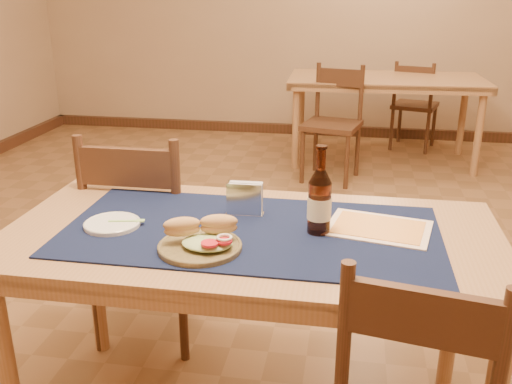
% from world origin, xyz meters
% --- Properties ---
extents(room, '(6.04, 7.04, 2.84)m').
position_xyz_m(room, '(0.00, 0.00, 1.40)').
color(room, brown).
rests_on(room, ground).
extents(main_table, '(1.60, 0.80, 0.75)m').
position_xyz_m(main_table, '(0.00, -0.80, 0.67)').
color(main_table, '#9D704A').
rests_on(main_table, ground).
extents(placemat, '(1.20, 0.60, 0.01)m').
position_xyz_m(placemat, '(0.00, -0.80, 0.75)').
color(placemat, '#0E1333').
rests_on(placemat, main_table).
extents(baseboard, '(6.00, 7.00, 0.10)m').
position_xyz_m(baseboard, '(0.00, 0.00, 0.05)').
color(baseboard, '#422417').
rests_on(baseboard, ground).
extents(back_table, '(1.67, 0.87, 0.75)m').
position_xyz_m(back_table, '(0.57, 2.61, 0.67)').
color(back_table, '#9D704A').
rests_on(back_table, ground).
extents(chair_main_far, '(0.45, 0.45, 0.96)m').
position_xyz_m(chair_main_far, '(-0.53, -0.35, 0.50)').
color(chair_main_far, '#422417').
rests_on(chair_main_far, ground).
extents(chair_back_near, '(0.50, 0.50, 0.91)m').
position_xyz_m(chair_back_near, '(0.15, 2.05, 0.47)').
color(chair_back_near, '#422417').
rests_on(chair_back_near, ground).
extents(chair_back_far, '(0.48, 0.48, 0.84)m').
position_xyz_m(chair_back_far, '(0.87, 3.07, 0.44)').
color(chair_back_far, '#422417').
rests_on(chair_back_far, ground).
extents(sandwich_plate, '(0.25, 0.25, 0.10)m').
position_xyz_m(sandwich_plate, '(-0.12, -0.96, 0.78)').
color(sandwich_plate, brown).
rests_on(sandwich_plate, placemat).
extents(side_plate, '(0.18, 0.18, 0.02)m').
position_xyz_m(side_plate, '(-0.45, -0.84, 0.76)').
color(side_plate, silver).
rests_on(side_plate, placemat).
extents(fork, '(0.12, 0.04, 0.00)m').
position_xyz_m(fork, '(-0.40, -0.83, 0.77)').
color(fork, '#9FD876').
rests_on(fork, side_plate).
extents(beer_bottle, '(0.08, 0.08, 0.28)m').
position_xyz_m(beer_bottle, '(0.22, -0.78, 0.86)').
color(beer_bottle, '#491C0D').
rests_on(beer_bottle, placemat).
extents(napkin_holder, '(0.13, 0.05, 0.11)m').
position_xyz_m(napkin_holder, '(-0.04, -0.67, 0.81)').
color(napkin_holder, silver).
rests_on(napkin_holder, placemat).
extents(menu_card, '(0.36, 0.30, 0.01)m').
position_xyz_m(menu_card, '(0.41, -0.72, 0.76)').
color(menu_card, beige).
rests_on(menu_card, placemat).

